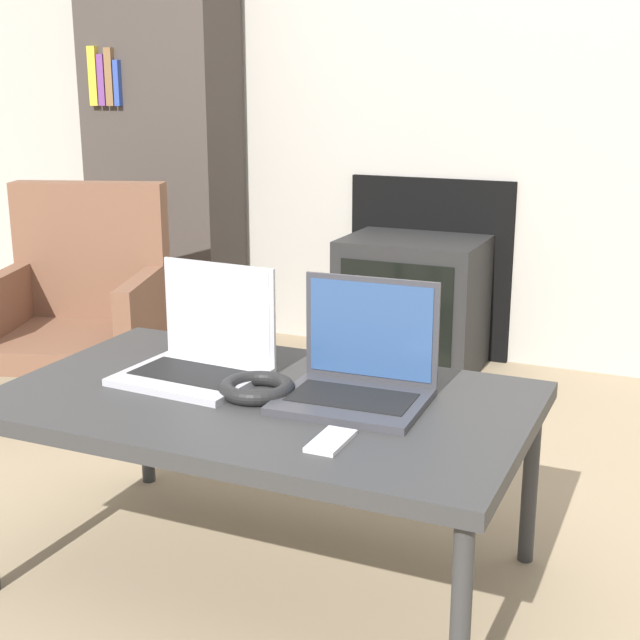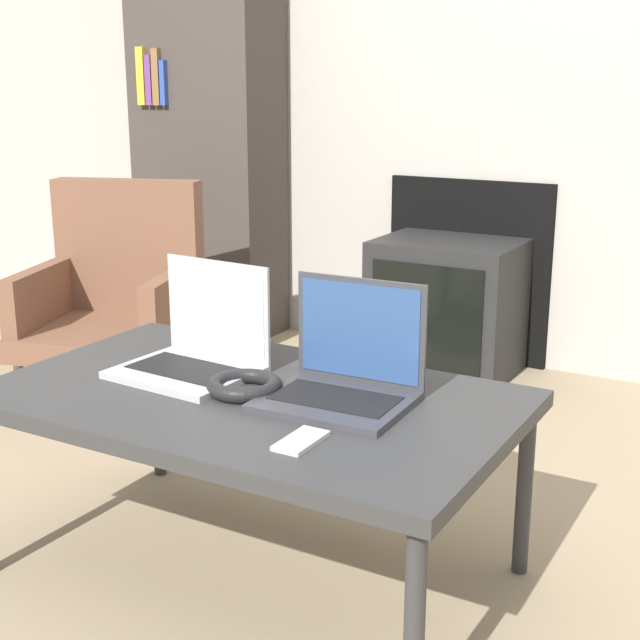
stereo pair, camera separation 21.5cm
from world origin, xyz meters
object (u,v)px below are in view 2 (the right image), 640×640
at_px(laptop_left, 198,348).
at_px(headphones, 244,386).
at_px(armchair, 118,290).
at_px(tv, 447,307).
at_px(phone, 301,441).
at_px(laptop_right, 345,375).

distance_m(laptop_left, headphones, 0.20).
bearing_deg(armchair, laptop_left, -58.21).
height_order(laptop_left, headphones, laptop_left).
distance_m(headphones, tv, 1.60).
bearing_deg(laptop_left, headphones, -18.37).
bearing_deg(phone, armchair, 143.34).
height_order(laptop_right, tv, laptop_right).
height_order(laptop_right, headphones, laptop_right).
bearing_deg(armchair, phone, -55.65).
height_order(headphones, armchair, armchair).
bearing_deg(laptop_left, tv, 93.05).
height_order(laptop_left, tv, laptop_left).
height_order(headphones, phone, headphones).
bearing_deg(tv, armchair, -144.77).
bearing_deg(armchair, tv, 16.24).
distance_m(phone, armchair, 1.76).
bearing_deg(phone, headphones, 144.76).
height_order(laptop_right, armchair, armchair).
distance_m(laptop_right, phone, 0.26).
xyz_separation_m(laptop_left, phone, (0.43, -0.25, -0.05)).
distance_m(laptop_left, armchair, 1.27).
xyz_separation_m(laptop_left, headphones, (0.18, -0.07, -0.04)).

